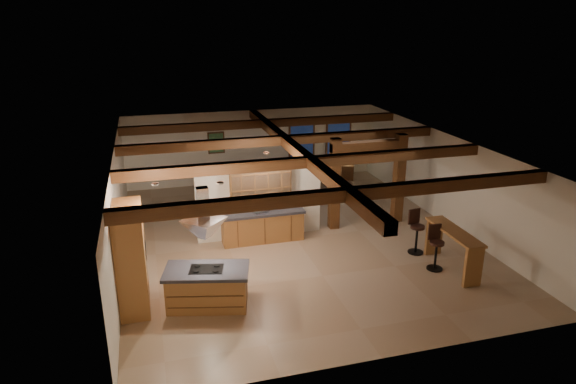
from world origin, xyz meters
The scene contains 22 objects.
ground centered at (0.00, 0.00, 0.00)m, with size 12.00×12.00×0.00m, color tan.
room_walls centered at (0.00, 0.00, 1.78)m, with size 12.00×12.00×12.00m.
ceiling_beams centered at (0.00, 0.00, 2.76)m, with size 10.00×12.00×0.28m.
timber_posts centered at (2.50, 0.50, 1.76)m, with size 2.50×0.30×2.90m.
partition_wall centered at (-1.00, 0.50, 1.10)m, with size 3.80×0.18×2.20m, color silver.
pantry_cabinet centered at (-4.67, -2.60, 1.20)m, with size 0.67×1.60×2.40m.
back_counter centered at (-1.00, 0.11, 0.48)m, with size 2.50×0.66×0.94m.
upper_display_cabinet centered at (-1.00, 0.31, 1.85)m, with size 1.80×0.36×0.95m.
range_hood centered at (-3.04, -3.11, 1.78)m, with size 1.10×1.10×1.40m.
back_windows centered at (2.80, 5.93, 1.50)m, with size 2.70×0.07×1.70m.
framed_art centered at (-1.50, 5.94, 1.70)m, with size 0.65×0.05×0.85m.
recessed_cans centered at (-2.53, -1.93, 2.87)m, with size 3.16×2.46×0.03m.
kitchen_island centered at (-3.04, -3.11, 0.48)m, with size 2.10×1.45×0.95m.
dining_table centered at (-0.17, 2.95, 0.33)m, with size 1.86×1.04×0.65m, color #3C1D0F.
sofa centered at (2.23, 5.50, 0.29)m, with size 1.98×0.77×0.58m, color black.
microwave centered at (-1.06, 0.11, 1.06)m, with size 0.43×0.29×0.24m, color silver.
bar_counter centered at (3.41, -3.02, 0.75)m, with size 0.57×2.12×1.11m.
side_table centered at (3.77, 5.18, 0.30)m, with size 0.49×0.49×0.61m, color #3D210F.
table_lamp centered at (3.77, 5.18, 0.83)m, with size 0.27×0.27×0.32m.
bar_stool_a centered at (3.00, -2.87, 0.62)m, with size 0.42×0.42×1.21m.
bar_stool_b centered at (3.00, -1.83, 0.64)m, with size 0.44×0.46×1.26m.
dining_chairs centered at (-0.17, 2.95, 0.56)m, with size 2.15×2.15×1.10m.
Camera 1 is at (-4.07, -13.67, 6.38)m, focal length 32.00 mm.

